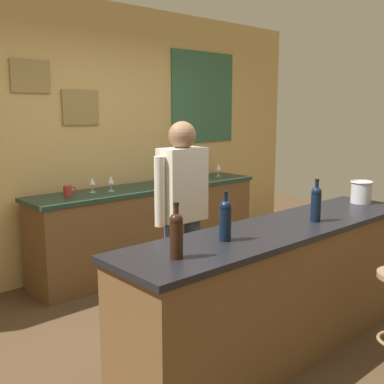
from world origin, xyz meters
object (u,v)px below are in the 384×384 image
(ice_bucket, at_px, (361,191))
(bartender, at_px, (183,210))
(coffee_mug, at_px, (68,191))
(wine_glass_c, at_px, (170,172))
(wine_bottle_b, at_px, (225,219))
(wine_glass_d, at_px, (218,167))
(wine_bottle_c, at_px, (316,203))
(wine_glass_a, at_px, (92,181))
(wine_bottle_a, at_px, (176,234))
(wine_glass_b, at_px, (111,180))

(ice_bucket, bearing_deg, bartender, 151.93)
(coffee_mug, bearing_deg, wine_glass_c, -0.28)
(wine_bottle_b, distance_m, wine_glass_c, 2.46)
(bartender, bearing_deg, wine_glass_d, 37.38)
(bartender, distance_m, wine_bottle_c, 1.00)
(wine_bottle_c, height_order, coffee_mug, wine_bottle_c)
(ice_bucket, distance_m, wine_glass_d, 2.06)
(wine_glass_c, bearing_deg, wine_glass_d, -3.14)
(wine_glass_a, bearing_deg, wine_bottle_a, -108.74)
(wine_bottle_a, relative_size, wine_bottle_c, 1.00)
(wine_glass_a, relative_size, coffee_mug, 1.24)
(wine_bottle_a, distance_m, wine_bottle_b, 0.44)
(wine_bottle_a, distance_m, wine_glass_d, 3.24)
(wine_glass_a, xyz_separation_m, wine_glass_c, (0.99, 0.00, 0.00))
(wine_bottle_a, relative_size, wine_glass_b, 1.97)
(bartender, xyz_separation_m, wine_glass_c, (0.98, 1.34, 0.07))
(wine_bottle_b, xyz_separation_m, wine_glass_b, (0.47, 2.04, -0.05))
(wine_bottle_b, relative_size, wine_glass_d, 1.97)
(wine_glass_a, bearing_deg, wine_glass_d, -1.33)
(wine_bottle_c, relative_size, ice_bucket, 1.63)
(wine_glass_d, relative_size, coffee_mug, 1.24)
(wine_bottle_c, relative_size, wine_glass_b, 1.97)
(ice_bucket, xyz_separation_m, wine_glass_b, (-1.21, 2.02, -0.01))
(wine_bottle_c, xyz_separation_m, wine_glass_d, (1.19, 2.15, -0.05))
(coffee_mug, bearing_deg, wine_bottle_c, -70.25)
(ice_bucket, distance_m, coffee_mug, 2.65)
(ice_bucket, xyz_separation_m, wine_glass_c, (-0.40, 2.07, -0.01))
(wine_bottle_a, xyz_separation_m, wine_glass_a, (0.73, 2.16, -0.05))
(wine_bottle_a, relative_size, wine_glass_c, 1.97)
(coffee_mug, bearing_deg, wine_glass_a, -1.40)
(bartender, distance_m, wine_glass_a, 1.34)
(wine_bottle_a, bearing_deg, wine_bottle_c, -1.35)
(bartender, height_order, wine_bottle_a, bartender)
(bartender, xyz_separation_m, wine_bottle_a, (-0.75, -0.82, 0.12))
(wine_bottle_c, distance_m, ice_bucket, 0.87)
(ice_bucket, relative_size, coffee_mug, 1.50)
(ice_bucket, distance_m, wine_glass_b, 2.35)
(wine_bottle_a, height_order, wine_glass_d, wine_bottle_a)
(wine_bottle_b, distance_m, wine_glass_a, 2.12)
(wine_bottle_b, relative_size, coffee_mug, 2.45)
(wine_bottle_b, height_order, wine_bottle_c, same)
(wine_glass_a, bearing_deg, wine_glass_b, -17.73)
(wine_bottle_b, bearing_deg, wine_glass_c, 58.48)
(bartender, xyz_separation_m, wine_glass_b, (0.16, 1.28, 0.07))
(wine_glass_b, distance_m, wine_glass_c, 0.81)
(wine_glass_c, bearing_deg, coffee_mug, 179.72)
(wine_bottle_a, relative_size, wine_glass_d, 1.97)
(bartender, height_order, wine_glass_a, bartender)
(wine_bottle_a, distance_m, wine_glass_a, 2.28)
(wine_glass_a, height_order, wine_glass_b, same)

